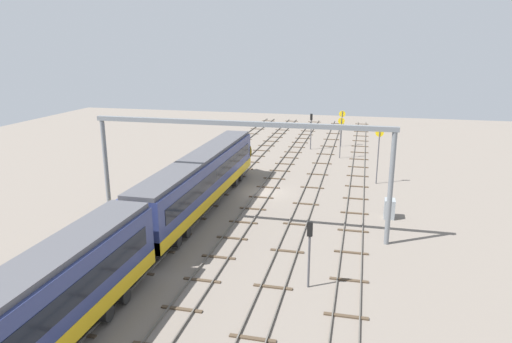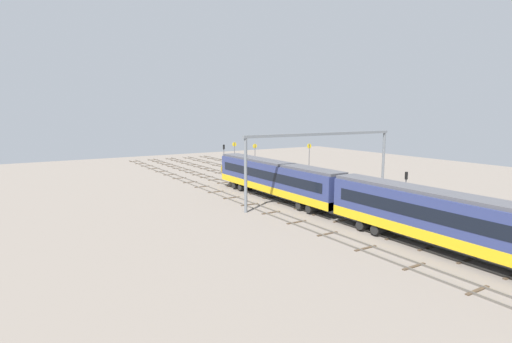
{
  "view_description": "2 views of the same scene",
  "coord_description": "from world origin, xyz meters",
  "views": [
    {
      "loc": [
        -42.79,
        -9.18,
        14.1
      ],
      "look_at": [
        0.07,
        0.9,
        2.09
      ],
      "focal_mm": 32.36,
      "sensor_mm": 36.0,
      "label": 1
    },
    {
      "loc": [
        -48.05,
        33.49,
        11.21
      ],
      "look_at": [
        3.24,
        1.58,
        2.28
      ],
      "focal_mm": 28.07,
      "sensor_mm": 36.0,
      "label": 2
    }
  ],
  "objects": [
    {
      "name": "track_near_foreground",
      "position": [
        -0.0,
        -8.89,
        0.07
      ],
      "size": [
        93.66,
        2.4,
        0.16
      ],
      "color": "#59544C",
      "rests_on": "ground"
    },
    {
      "name": "speed_sign_near_foreground",
      "position": [
        16.49,
        -6.42,
        3.36
      ],
      "size": [
        0.14,
        0.85,
        5.29
      ],
      "color": "#4C4C51",
      "rests_on": "ground"
    },
    {
      "name": "track_with_train",
      "position": [
        0.0,
        4.44,
        0.06
      ],
      "size": [
        93.66,
        2.4,
        0.16
      ],
      "color": "#59544C",
      "rests_on": "ground"
    },
    {
      "name": "track_middle",
      "position": [
        0.0,
        0.0,
        0.06
      ],
      "size": [
        93.66,
        2.4,
        0.16
      ],
      "color": "#59544C",
      "rests_on": "ground"
    },
    {
      "name": "speed_sign_far_trackside",
      "position": [
        5.74,
        -10.87,
        3.69
      ],
      "size": [
        0.14,
        0.84,
        5.88
      ],
      "color": "#4C4C51",
      "rests_on": "ground"
    },
    {
      "name": "ground_plane",
      "position": [
        0.0,
        0.0,
        0.0
      ],
      "size": [
        109.66,
        109.66,
        0.0
      ],
      "primitive_type": "plane",
      "color": "slate"
    },
    {
      "name": "track_second_near",
      "position": [
        0.0,
        -4.44,
        0.07
      ],
      "size": [
        93.66,
        2.4,
        0.16
      ],
      "color": "#59544C",
      "rests_on": "ground"
    },
    {
      "name": "track_far_background",
      "position": [
        0.0,
        8.89,
        0.07
      ],
      "size": [
        93.66,
        2.4,
        0.16
      ],
      "color": "#59544C",
      "rests_on": "ground"
    },
    {
      "name": "train",
      "position": [
        -17.63,
        4.44,
        2.66
      ],
      "size": [
        50.4,
        3.24,
        4.8
      ],
      "color": "navy",
      "rests_on": "ground"
    },
    {
      "name": "signal_light_trackside_departure",
      "position": [
        20.98,
        -2.09,
        3.27
      ],
      "size": [
        0.31,
        0.32,
        5.03
      ],
      "color": "#4C4C51",
      "rests_on": "ground"
    },
    {
      "name": "signal_light_trackside_approach",
      "position": [
        -17.63,
        -6.51,
        2.78
      ],
      "size": [
        0.31,
        0.32,
        4.23
      ],
      "color": "#4C4C51",
      "rests_on": "ground"
    },
    {
      "name": "overhead_gantry",
      "position": [
        -10.02,
        -0.08,
        6.8
      ],
      "size": [
        0.4,
        23.13,
        8.72
      ],
      "color": "slate",
      "rests_on": "ground"
    },
    {
      "name": "relay_cabinet",
      "position": [
        -4.44,
        -11.75,
        0.82
      ],
      "size": [
        1.15,
        0.86,
        1.64
      ],
      "color": "gray",
      "rests_on": "ground"
    },
    {
      "name": "speed_sign_mid_trackside",
      "position": [
        24.06,
        -6.15,
        3.34
      ],
      "size": [
        0.14,
        0.9,
        5.16
      ],
      "color": "#4C4C51",
      "rests_on": "ground"
    }
  ]
}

